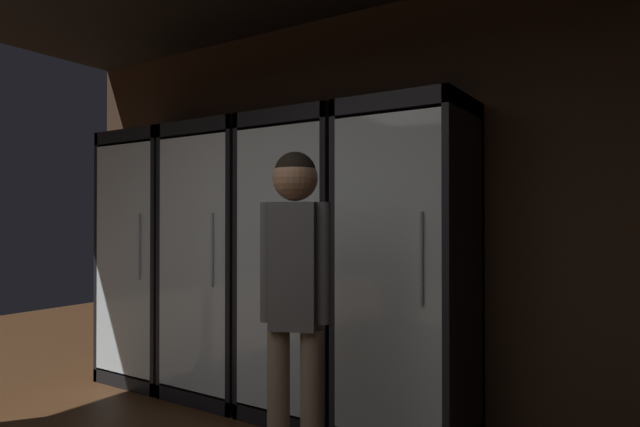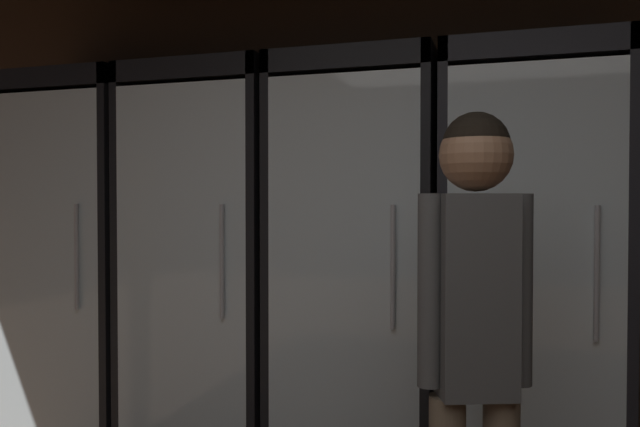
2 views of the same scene
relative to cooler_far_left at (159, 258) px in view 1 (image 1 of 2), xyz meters
name	(u,v)px [view 1 (image 1 of 2)]	position (x,y,z in m)	size (l,w,h in m)	color
wall_back	(379,208)	(1.89, 0.32, 0.40)	(6.00, 0.06, 2.80)	#382619
cooler_far_left	(159,258)	(0.00, 0.00, 0.00)	(0.73, 0.65, 2.03)	black
cooler_left	(226,263)	(0.76, 0.00, -0.01)	(0.73, 0.65, 2.03)	black
cooler_center	(308,268)	(1.51, 0.00, -0.01)	(0.73, 0.65, 2.03)	black
cooler_right	(411,274)	(2.27, 0.00, -0.01)	(0.73, 0.65, 2.03)	black
shopper_near	(295,284)	(2.09, -0.96, 0.02)	(0.33, 0.23, 1.65)	#72604C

